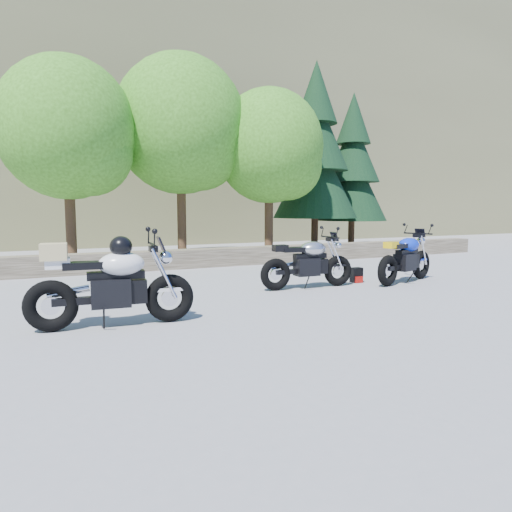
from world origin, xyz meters
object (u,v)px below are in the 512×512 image
(white_bike, at_px, (111,283))
(blue_bike, at_px, (406,259))
(silver_bike, at_px, (308,263))
(backpack, at_px, (356,275))

(white_bike, xyz_separation_m, blue_bike, (6.38, 1.10, -0.09))
(white_bike, bearing_deg, silver_bike, 24.63)
(silver_bike, bearing_deg, blue_bike, -4.06)
(white_bike, relative_size, blue_bike, 1.08)
(white_bike, bearing_deg, blue_bike, 15.28)
(blue_bike, relative_size, backpack, 6.36)
(backpack, bearing_deg, white_bike, -161.64)
(silver_bike, height_order, backpack, silver_bike)
(silver_bike, relative_size, blue_bike, 1.00)
(white_bike, distance_m, blue_bike, 6.47)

